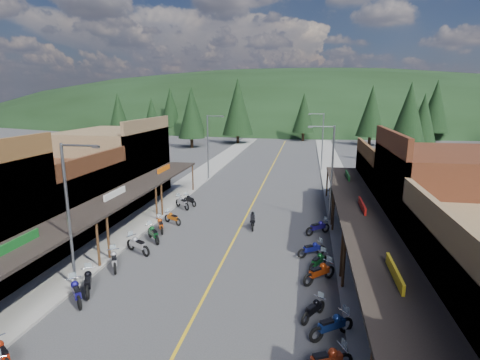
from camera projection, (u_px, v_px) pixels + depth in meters
The scene contains 44 objects.
ground at pixel (227, 254), 24.93m from camera, with size 220.00×220.00×0.00m, color #38383A.
centerline at pixel (262, 185), 44.13m from camera, with size 0.15×90.00×0.01m, color gold.
sidewalk_west at pixel (192, 182), 45.62m from camera, with size 3.40×94.00×0.15m, color gray.
sidewalk_east at pixel (338, 188), 42.61m from camera, with size 3.40×94.00×0.15m, color gray.
shop_west_2 at pixel (54, 201), 28.38m from camera, with size 10.90×9.00×6.20m.
shop_west_3 at pixel (116, 165), 37.39m from camera, with size 10.90×10.20×8.20m.
shop_east_2 at pixel (447, 207), 23.41m from camera, with size 10.90×9.00×8.20m.
shop_east_3 at pixel (406, 186), 32.85m from camera, with size 10.90×10.20×6.20m.
streetlight_0 at pixel (70, 211), 19.39m from camera, with size 2.16×0.18×8.00m.
streetlight_1 at pixel (209, 144), 46.27m from camera, with size 2.16×0.18×8.00m.
streetlight_2 at pixel (330, 169), 30.43m from camera, with size 2.16×0.18×8.00m.
streetlight_3 at pixel (321, 139), 51.55m from camera, with size 2.16×0.18×8.00m.
ridge_hill at pixel (296, 121), 154.55m from camera, with size 310.00×140.00×60.00m, color black.
pine_0 at pixel (118, 112), 89.94m from camera, with size 5.04×5.04×11.00m.
pine_1 at pixel (192, 108), 94.69m from camera, with size 5.88×5.88×12.50m.
pine_2 at pixel (238, 107), 80.59m from camera, with size 6.72×6.72×14.00m.
pine_3 at pixel (304, 113), 86.18m from camera, with size 5.04×5.04×11.00m.
pine_4 at pixel (372, 111), 77.84m from camera, with size 5.88×5.88×12.50m.
pine_5 at pixel (436, 106), 86.43m from camera, with size 6.72×6.72×14.00m.
pine_7 at pixel (171, 107), 101.83m from camera, with size 5.88×5.88×12.50m.
pine_8 at pixel (152, 121), 65.82m from camera, with size 4.48×4.48×10.00m.
pine_9 at pixel (423, 120), 62.59m from camera, with size 4.93×4.93×10.80m.
pine_10 at pixel (191, 114), 74.55m from camera, with size 5.38×5.38×11.60m.
pine_11 at pixel (409, 117), 56.38m from camera, with size 5.82×5.82×12.40m.
bike_west_3 at pixel (2, 352), 14.52m from camera, with size 0.68×2.03×1.16m, color #B2260C, non-canonical shape.
bike_west_4 at pixel (76, 291), 18.95m from camera, with size 0.75×2.26×1.29m, color navy, non-canonical shape.
bike_west_5 at pixel (88, 281), 19.98m from camera, with size 0.76×2.28×1.30m, color black, non-canonical shape.
bike_west_6 at pixel (114, 259), 22.67m from camera, with size 0.72×2.17×1.24m, color #A1A0A5, non-canonical shape.
bike_west_7 at pixel (138, 244), 24.88m from camera, with size 0.78×2.34×1.34m, color #99989D, non-canonical shape.
bike_west_8 at pixel (153, 233), 26.97m from camera, with size 0.75×2.26×1.29m, color #0D441C, non-canonical shape.
bike_west_9 at pixel (160, 224), 28.89m from camera, with size 0.71×2.12×1.21m, color #C1470D, non-canonical shape.
bike_west_10 at pixel (173, 217), 30.66m from camera, with size 0.65×1.96×1.12m, color #C55A0E, non-canonical shape.
bike_west_11 at pixel (182, 202), 34.83m from camera, with size 0.75×2.24×1.28m, color #9B9A9F, non-canonical shape.
bike_west_12 at pixel (190, 200), 35.83m from camera, with size 0.67×2.02×1.16m, color black, non-canonical shape.
bike_east_3 at pixel (326, 359), 14.09m from camera, with size 0.72×2.16×1.23m, color maroon, non-canonical shape.
bike_east_4 at pixel (332, 324), 16.17m from camera, with size 0.75×2.25×1.29m, color navy, non-canonical shape.
bike_east_5 at pixel (313, 308), 17.55m from camera, with size 0.64×1.91×1.09m, color black, non-canonical shape.
bike_east_6 at pixel (319, 271), 21.00m from camera, with size 0.78×2.34×1.34m, color #AE350C, non-canonical shape.
bike_east_7 at pixel (318, 260), 22.57m from camera, with size 0.69×2.06×1.18m, color #0D431A, non-canonical shape.
bike_east_8 at pixel (312, 248), 24.40m from camera, with size 0.68×2.03×1.16m, color navy, non-canonical shape.
bike_east_9 at pixel (318, 227), 28.31m from camera, with size 0.73×2.20×1.26m, color navy, non-canonical shape.
rider_on_bike at pixel (253, 221), 29.59m from camera, with size 0.86×1.98×1.47m.
pedestrian_east_a at pixel (373, 284), 19.02m from camera, with size 0.60×0.39×1.65m, color #262233.
pedestrian_east_b at pixel (331, 191), 37.22m from camera, with size 0.85×0.49×1.76m, color brown.
Camera 1 is at (5.00, -22.71, 10.30)m, focal length 28.00 mm.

